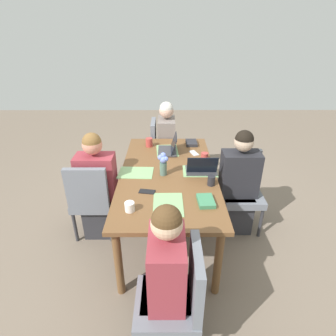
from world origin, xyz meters
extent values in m
plane|color=#756656|center=(0.00, 0.00, 0.00)|extent=(10.00, 10.00, 0.00)
cube|color=brown|center=(0.00, 0.00, 0.72)|extent=(1.92, 1.00, 0.04)
cylinder|color=brown|center=(-0.88, -0.42, 0.35)|extent=(0.07, 0.07, 0.70)
cylinder|color=brown|center=(0.88, -0.42, 0.35)|extent=(0.07, 0.07, 0.70)
cylinder|color=brown|center=(-0.88, 0.42, 0.35)|extent=(0.07, 0.07, 0.70)
cylinder|color=brown|center=(0.88, 0.42, 0.35)|extent=(0.07, 0.07, 0.70)
cube|color=slate|center=(0.04, -0.83, 0.41)|extent=(0.44, 0.44, 0.08)
cube|color=slate|center=(0.23, -0.83, 0.68)|extent=(0.06, 0.42, 0.45)
cylinder|color=#333338|center=(-0.15, -1.02, 0.18)|extent=(0.04, 0.04, 0.37)
cylinder|color=#333338|center=(-0.15, -0.64, 0.18)|extent=(0.04, 0.04, 0.37)
cylinder|color=#333338|center=(0.23, -1.02, 0.18)|extent=(0.04, 0.04, 0.37)
cylinder|color=#333338|center=(0.23, -0.64, 0.18)|extent=(0.04, 0.04, 0.37)
cube|color=#2D2D33|center=(0.04, -0.77, 0.23)|extent=(0.36, 0.34, 0.45)
cube|color=#232328|center=(0.04, -0.77, 0.70)|extent=(0.24, 0.40, 0.50)
sphere|color=tan|center=(0.04, -0.77, 1.07)|extent=(0.20, 0.20, 0.20)
sphere|color=black|center=(0.04, -0.77, 1.10)|extent=(0.19, 0.19, 0.19)
cube|color=slate|center=(1.24, 0.02, 0.41)|extent=(0.44, 0.44, 0.08)
cube|color=slate|center=(1.24, 0.21, 0.68)|extent=(0.42, 0.06, 0.45)
cylinder|color=#333338|center=(1.43, -0.17, 0.18)|extent=(0.04, 0.04, 0.37)
cylinder|color=#333338|center=(1.05, -0.17, 0.18)|extent=(0.04, 0.04, 0.37)
cylinder|color=#333338|center=(1.43, 0.21, 0.18)|extent=(0.04, 0.04, 0.37)
cylinder|color=#333338|center=(1.05, 0.21, 0.18)|extent=(0.04, 0.04, 0.37)
cube|color=#2D2D33|center=(1.18, 0.02, 0.23)|extent=(0.34, 0.36, 0.45)
cube|color=slate|center=(1.18, 0.02, 0.70)|extent=(0.40, 0.24, 0.50)
sphere|color=tan|center=(1.18, 0.02, 1.07)|extent=(0.20, 0.20, 0.20)
sphere|color=beige|center=(1.18, 0.02, 1.10)|extent=(0.19, 0.19, 0.19)
cube|color=slate|center=(-0.03, 0.82, 0.41)|extent=(0.44, 0.44, 0.08)
cube|color=slate|center=(-0.22, 0.82, 0.68)|extent=(0.06, 0.42, 0.45)
cylinder|color=#333338|center=(0.16, 1.01, 0.18)|extent=(0.04, 0.04, 0.37)
cylinder|color=#333338|center=(0.16, 0.63, 0.18)|extent=(0.04, 0.04, 0.37)
cylinder|color=#333338|center=(-0.22, 1.01, 0.18)|extent=(0.04, 0.04, 0.37)
cylinder|color=#333338|center=(-0.22, 0.63, 0.18)|extent=(0.04, 0.04, 0.37)
cube|color=#2D2D33|center=(-0.03, 0.76, 0.23)|extent=(0.36, 0.34, 0.45)
cube|color=#93333D|center=(-0.03, 0.76, 0.70)|extent=(0.24, 0.40, 0.50)
sphere|color=tan|center=(-0.03, 0.76, 1.07)|extent=(0.20, 0.20, 0.20)
sphere|color=brown|center=(-0.03, 0.76, 1.10)|extent=(0.19, 0.19, 0.19)
cube|color=slate|center=(-1.31, 0.01, 0.41)|extent=(0.44, 0.44, 0.08)
cube|color=slate|center=(-1.31, -0.18, 0.68)|extent=(0.42, 0.06, 0.45)
cylinder|color=#333338|center=(-1.12, 0.20, 0.18)|extent=(0.04, 0.04, 0.37)
cylinder|color=#333338|center=(-1.12, -0.18, 0.18)|extent=(0.04, 0.04, 0.37)
cube|color=#2D2D33|center=(-1.25, 0.01, 0.23)|extent=(0.34, 0.36, 0.45)
cube|color=#93333D|center=(-1.25, 0.01, 0.70)|extent=(0.40, 0.24, 0.50)
sphere|color=#D3AC88|center=(-1.25, 0.01, 1.07)|extent=(0.20, 0.20, 0.20)
sphere|color=#51381E|center=(-1.25, 0.01, 1.10)|extent=(0.19, 0.19, 0.19)
cylinder|color=#4C6B60|center=(-0.05, 0.05, 0.82)|extent=(0.07, 0.07, 0.14)
sphere|color=#6B7FD1|center=(-0.03, 0.05, 0.95)|extent=(0.06, 0.06, 0.06)
cylinder|color=#477A3D|center=(-0.03, 0.05, 0.92)|extent=(0.01, 0.01, 0.07)
sphere|color=#6B7FD1|center=(-0.05, 0.08, 0.94)|extent=(0.06, 0.06, 0.06)
cylinder|color=#477A3D|center=(-0.05, 0.08, 0.91)|extent=(0.01, 0.01, 0.05)
sphere|color=#6B7FD1|center=(-0.06, 0.05, 0.92)|extent=(0.07, 0.07, 0.07)
cylinder|color=#477A3D|center=(-0.06, 0.05, 0.90)|extent=(0.01, 0.01, 0.03)
sphere|color=#6B7FD1|center=(-0.06, 0.02, 0.93)|extent=(0.05, 0.05, 0.05)
cylinder|color=#477A3D|center=(-0.06, 0.02, 0.91)|extent=(0.01, 0.01, 0.04)
cube|color=#7FAD70|center=(0.02, -0.34, 0.75)|extent=(0.26, 0.36, 0.00)
cube|color=#7FAD70|center=(0.56, 0.01, 0.75)|extent=(0.38, 0.28, 0.00)
cube|color=#7FAD70|center=(-0.01, 0.34, 0.75)|extent=(0.27, 0.37, 0.00)
cube|color=#7FAD70|center=(-0.59, 0.00, 0.75)|extent=(0.36, 0.26, 0.00)
cube|color=#38383D|center=(0.52, 0.01, 0.76)|extent=(0.32, 0.22, 0.02)
cube|color=black|center=(0.52, -0.07, 0.86)|extent=(0.31, 0.07, 0.19)
cube|color=#38383D|center=(0.02, -0.35, 0.76)|extent=(0.22, 0.32, 0.02)
cube|color=black|center=(-0.06, -0.35, 0.86)|extent=(0.07, 0.31, 0.19)
cylinder|color=#AD3D38|center=(0.31, -0.42, 0.78)|extent=(0.09, 0.09, 0.08)
cylinder|color=#AD3D38|center=(0.70, 0.24, 0.80)|extent=(0.09, 0.09, 0.11)
cylinder|color=#232328|center=(-0.26, -0.42, 0.79)|extent=(0.07, 0.07, 0.10)
cylinder|color=white|center=(-0.68, 0.32, 0.78)|extent=(0.08, 0.08, 0.08)
cube|color=#28282D|center=(0.76, -0.31, 0.76)|extent=(0.20, 0.14, 0.04)
cube|color=#3D7F56|center=(-0.56, -0.33, 0.76)|extent=(0.21, 0.15, 0.04)
cube|color=black|center=(-0.39, 0.20, 0.75)|extent=(0.10, 0.16, 0.01)
cube|color=silver|center=(0.48, -0.32, 0.75)|extent=(0.17, 0.12, 0.01)
camera|label=1|loc=(-2.57, 0.01, 2.14)|focal=29.56mm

